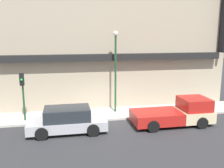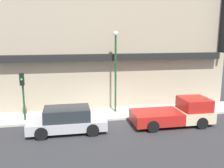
{
  "view_description": "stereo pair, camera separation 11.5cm",
  "coord_description": "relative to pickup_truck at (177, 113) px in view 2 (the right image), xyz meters",
  "views": [
    {
      "loc": [
        -3.02,
        -15.9,
        5.83
      ],
      "look_at": [
        0.2,
        1.08,
        2.34
      ],
      "focal_mm": 40.0,
      "sensor_mm": 36.0,
      "label": 1
    },
    {
      "loc": [
        -2.91,
        -15.92,
        5.83
      ],
      "look_at": [
        0.2,
        1.08,
        2.34
      ],
      "focal_mm": 40.0,
      "sensor_mm": 36.0,
      "label": 2
    }
  ],
  "objects": [
    {
      "name": "ground_plane",
      "position": [
        -4.03,
        1.43,
        -0.76
      ],
      "size": [
        80.0,
        80.0,
        0.0
      ],
      "primitive_type": "plane",
      "color": "#2D2D30"
    },
    {
      "name": "sidewalk",
      "position": [
        -4.03,
        2.78,
        -0.69
      ],
      "size": [
        36.0,
        2.69,
        0.14
      ],
      "color": "#B7B2A8",
      "rests_on": "ground"
    },
    {
      "name": "building",
      "position": [
        -4.02,
        5.61,
        4.3
      ],
      "size": [
        19.8,
        3.8,
        11.4
      ],
      "color": "tan",
      "rests_on": "ground"
    },
    {
      "name": "pickup_truck",
      "position": [
        0.0,
        0.0,
        0.0
      ],
      "size": [
        5.16,
        2.27,
        1.72
      ],
      "rotation": [
        0.0,
        0.0,
        -0.03
      ],
      "color": "beige",
      "rests_on": "ground"
    },
    {
      "name": "parked_car",
      "position": [
        -7.04,
        0.0,
        -0.02
      ],
      "size": [
        4.64,
        2.12,
        1.51
      ],
      "rotation": [
        0.0,
        0.0,
        -0.01
      ],
      "color": "#ADADB2",
      "rests_on": "ground"
    },
    {
      "name": "fire_hydrant",
      "position": [
        -0.5,
        1.79,
        -0.34
      ],
      "size": [
        0.18,
        0.18,
        0.58
      ],
      "color": "#196633",
      "rests_on": "sidewalk"
    },
    {
      "name": "street_lamp",
      "position": [
        -3.49,
        3.0,
        3.03
      ],
      "size": [
        0.36,
        0.36,
        5.89
      ],
      "color": "#1E4728",
      "rests_on": "sidewalk"
    },
    {
      "name": "traffic_light",
      "position": [
        -9.83,
        2.18,
        1.6
      ],
      "size": [
        0.28,
        0.42,
        3.2
      ],
      "color": "#1E4728",
      "rests_on": "sidewalk"
    }
  ]
}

